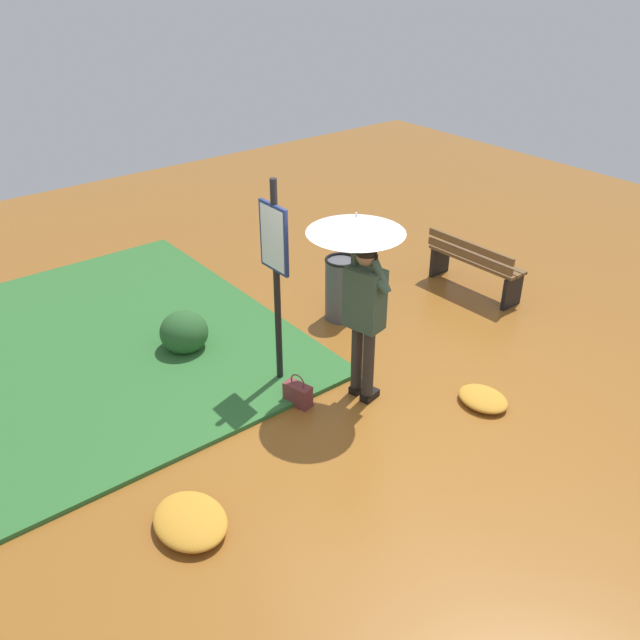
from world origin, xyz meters
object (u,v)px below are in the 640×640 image
at_px(person_with_umbrella, 360,262).
at_px(info_sign_post, 275,261).
at_px(handbag, 298,394).
at_px(trash_bin, 341,288).
at_px(park_bench, 474,264).

xyz_separation_m(person_with_umbrella, info_sign_post, (0.71, 0.50, -0.11)).
xyz_separation_m(handbag, trash_bin, (1.14, -1.54, 0.29)).
bearing_deg(person_with_umbrella, info_sign_post, 35.55).
distance_m(info_sign_post, handbag, 1.41).
bearing_deg(handbag, person_with_umbrella, -110.64).
bearing_deg(trash_bin, info_sign_post, 114.79).
xyz_separation_m(handbag, park_bench, (0.60, -3.45, 0.28)).
relative_size(person_with_umbrella, handbag, 5.53).
bearing_deg(info_sign_post, park_bench, -87.86).
distance_m(person_with_umbrella, handbag, 1.56).
xyz_separation_m(person_with_umbrella, handbag, (0.23, 0.61, -1.42)).
relative_size(handbag, trash_bin, 0.44).
relative_size(info_sign_post, trash_bin, 2.76).
relative_size(person_with_umbrella, trash_bin, 2.45).
distance_m(person_with_umbrella, park_bench, 3.18).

